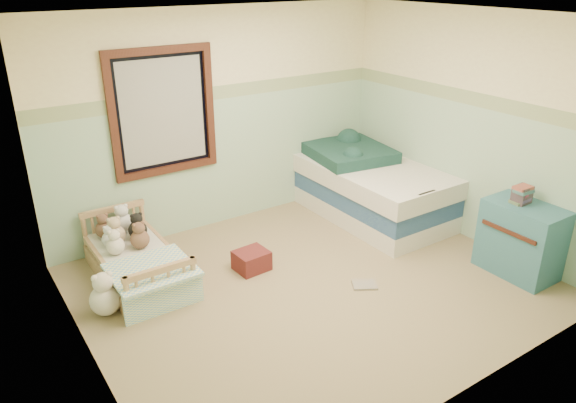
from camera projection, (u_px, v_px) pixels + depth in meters
floor at (313, 285)px, 5.34m from camera, size 4.20×3.60×0.02m
ceiling at (318, 15)px, 4.34m from camera, size 4.20×3.60×0.02m
wall_back at (221, 120)px, 6.21m from camera, size 4.20×0.04×2.50m
wall_front at (483, 242)px, 3.47m from camera, size 4.20×0.04×2.50m
wall_left at (72, 220)px, 3.77m from camera, size 0.04×3.60×2.50m
wall_right at (470, 128)px, 5.92m from camera, size 0.04×3.60×2.50m
wainscot_mint at (224, 162)px, 6.40m from camera, size 4.20×0.01×1.50m
border_strip at (221, 92)px, 6.07m from camera, size 4.20×0.01×0.15m
window_frame at (163, 112)px, 5.74m from camera, size 1.16×0.06×1.36m
window_blinds at (163, 112)px, 5.75m from camera, size 0.92×0.01×1.12m
toddler_bed_frame at (138, 271)px, 5.40m from camera, size 0.68×1.36×0.18m
toddler_mattress at (137, 258)px, 5.34m from camera, size 0.62×1.31×0.12m
patchwork_quilt at (152, 270)px, 4.98m from camera, size 0.74×0.68×0.03m
plush_bed_brown at (104, 229)px, 5.58m from camera, size 0.18×0.18×0.18m
plush_bed_white at (123, 223)px, 5.68m from camera, size 0.21×0.21×0.21m
plush_bed_tan at (115, 235)px, 5.43m from camera, size 0.20×0.20×0.20m
plush_bed_dark at (138, 230)px, 5.55m from camera, size 0.19×0.19×0.19m
plush_floor_cream at (105, 300)px, 4.83m from camera, size 0.28×0.28×0.28m
plush_floor_tan at (109, 299)px, 4.91m from camera, size 0.21×0.21×0.21m
twin_bed_frame at (365, 205)px, 6.84m from camera, size 1.07×2.14×0.22m
twin_boxspring at (366, 188)px, 6.76m from camera, size 1.07×2.14×0.22m
twin_mattress at (367, 172)px, 6.67m from camera, size 1.11×2.19×0.22m
teal_blanket at (349, 152)px, 6.80m from camera, size 1.05×1.09×0.14m
dresser at (521, 239)px, 5.41m from camera, size 0.46×0.74×0.74m
book_stack at (522, 195)px, 5.29m from camera, size 0.18×0.14×0.18m
red_pillow at (252, 260)px, 5.56m from camera, size 0.34×0.30×0.20m
floor_book at (364, 285)px, 5.31m from camera, size 0.30×0.28×0.02m
extra_plush_0 at (140, 239)px, 5.37m from camera, size 0.19×0.19×0.19m
extra_plush_1 at (110, 239)px, 5.40m from camera, size 0.16×0.16×0.16m
extra_plush_2 at (115, 246)px, 5.25m from camera, size 0.18×0.18×0.18m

